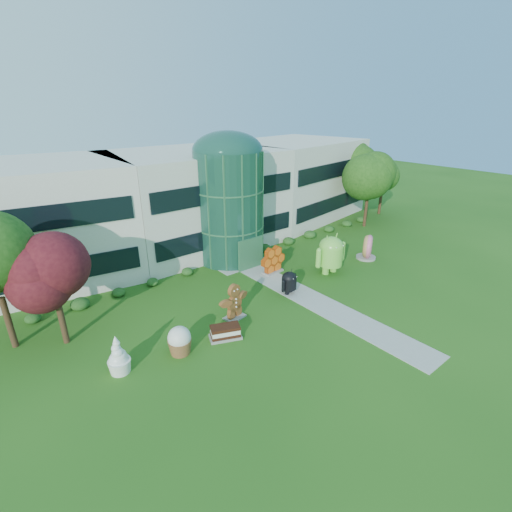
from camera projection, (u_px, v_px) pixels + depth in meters
ground at (329, 309)px, 26.30m from camera, size 140.00×140.00×0.00m
building at (195, 198)px, 37.42m from camera, size 46.00×15.00×9.30m
atrium at (229, 207)px, 33.03m from camera, size 6.00×6.00×9.80m
walkway at (308, 298)px, 27.73m from camera, size 2.40×20.00×0.04m
tree_red at (57, 299)px, 21.49m from camera, size 4.00×4.00×6.00m
trees_backdrop at (223, 213)px, 34.01m from camera, size 52.00×8.00×8.40m
android_green at (331, 252)px, 31.22m from camera, size 3.54×2.52×3.81m
android_black at (289, 281)px, 28.03m from camera, size 2.07×1.59×2.10m
donut at (367, 247)px, 34.37m from camera, size 2.47×2.08×2.33m
gingerbread at (234, 301)px, 24.71m from camera, size 2.93×1.56×2.57m
ice_cream_sandwich at (225, 332)px, 22.85m from camera, size 2.19×1.66×0.87m
honeycomb at (273, 261)px, 31.53m from camera, size 2.78×1.18×2.13m
froyo at (118, 355)px, 19.71m from camera, size 1.52×1.52×2.25m
cupcake at (180, 340)px, 21.33m from camera, size 1.61×1.61×1.74m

